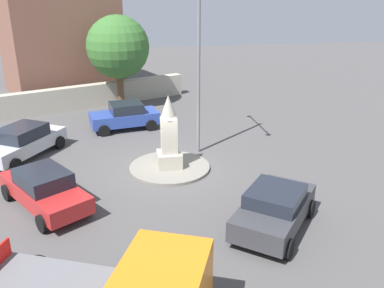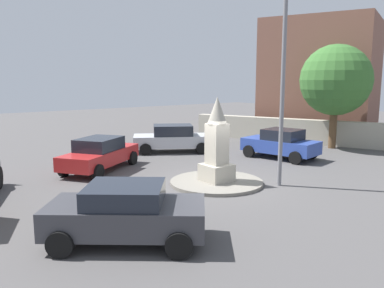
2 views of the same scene
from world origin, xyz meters
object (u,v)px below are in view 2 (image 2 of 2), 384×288
at_px(car_blue_parked_left, 281,143).
at_px(car_dark_grey_far_side, 126,213).
at_px(corner_building, 321,78).
at_px(car_silver_near_island, 173,138).
at_px(tree_near_wall, 336,80).
at_px(car_red_passing, 100,154).
at_px(monument, 217,145).
at_px(streetlamp, 284,50).

distance_m(car_blue_parked_left, car_dark_grey_far_side, 12.40).
bearing_deg(corner_building, car_blue_parked_left, 24.49).
bearing_deg(car_silver_near_island, tree_near_wall, 149.82).
height_order(car_blue_parked_left, car_red_passing, car_blue_parked_left).
height_order(car_dark_grey_far_side, tree_near_wall, tree_near_wall).
xyz_separation_m(car_silver_near_island, car_dark_grey_far_side, (8.11, 9.59, -0.01)).
height_order(car_dark_grey_far_side, corner_building, corner_building).
bearing_deg(car_silver_near_island, monument, 68.77).
bearing_deg(tree_near_wall, car_blue_parked_left, 1.63).
relative_size(streetlamp, tree_near_wall, 1.40).
bearing_deg(monument, car_dark_grey_far_side, 27.45).
bearing_deg(corner_building, car_red_passing, 3.98).
xyz_separation_m(car_red_passing, tree_near_wall, (-13.45, 3.03, 3.24)).
relative_size(car_blue_parked_left, car_dark_grey_far_side, 0.97).
height_order(monument, car_dark_grey_far_side, monument).
xyz_separation_m(streetlamp, tree_near_wall, (-9.09, -3.61, -1.13)).
distance_m(car_blue_parked_left, car_silver_near_island, 5.97).
bearing_deg(tree_near_wall, monument, 10.20).
xyz_separation_m(car_blue_parked_left, car_silver_near_island, (3.37, -4.93, 0.01)).
xyz_separation_m(streetlamp, car_red_passing, (4.36, -6.64, -4.37)).
xyz_separation_m(monument, tree_near_wall, (-10.85, -1.95, 2.45)).
distance_m(streetlamp, car_blue_parked_left, 6.99).
bearing_deg(streetlamp, monument, -43.23).
distance_m(corner_building, tree_near_wall, 6.53).
bearing_deg(car_silver_near_island, car_dark_grey_far_side, 49.79).
height_order(car_blue_parked_left, car_silver_near_island, car_silver_near_island).
xyz_separation_m(monument, corner_building, (-15.75, -6.26, 2.59)).
relative_size(monument, streetlamp, 0.39).
bearing_deg(monument, car_silver_near_island, -111.23).
distance_m(streetlamp, car_silver_near_island, 9.49).
bearing_deg(car_dark_grey_far_side, corner_building, -156.78).
height_order(streetlamp, tree_near_wall, streetlamp).
relative_size(car_red_passing, corner_building, 0.55).
distance_m(car_blue_parked_left, tree_near_wall, 5.83).
bearing_deg(monument, car_blue_parked_left, -163.15).
bearing_deg(streetlamp, car_silver_near_island, -95.81).
distance_m(car_silver_near_island, tree_near_wall, 10.05).
bearing_deg(car_red_passing, car_dark_grey_far_side, 69.74).
height_order(monument, streetlamp, streetlamp).
xyz_separation_m(car_red_passing, corner_building, (-18.35, -1.28, 3.38)).
distance_m(car_silver_near_island, car_red_passing, 5.51).
bearing_deg(car_blue_parked_left, streetlamp, 39.41).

